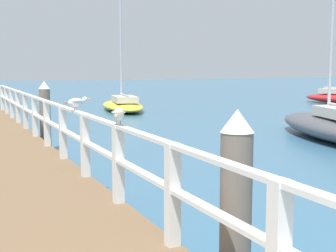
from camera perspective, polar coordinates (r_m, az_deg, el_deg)
name	(u,v)px	position (r m, az deg, el deg)	size (l,w,h in m)	color
pier_railing	(47,118)	(10.22, -14.58, 0.98)	(0.12, 18.71, 0.97)	silver
dock_piling_near	(236,213)	(4.18, 8.25, -10.45)	(0.29, 0.29, 1.84)	#6B6056
dock_piling_far	(45,116)	(12.56, -14.76, 1.16)	(0.29, 0.29, 1.84)	#6B6056
seagull_foreground	(119,114)	(5.64, -6.05, 1.49)	(0.22, 0.47, 0.21)	white
seagull_background	(76,102)	(7.68, -11.14, 2.89)	(0.47, 0.23, 0.21)	white
boat_0	(123,105)	(23.96, -5.55, 2.63)	(2.82, 5.80, 6.02)	gold
boat_3	(334,125)	(15.03, 19.55, 0.06)	(3.63, 6.52, 8.19)	#4C4C51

